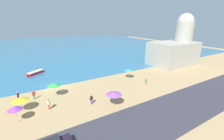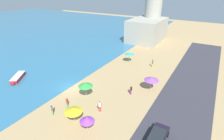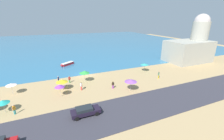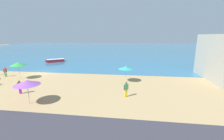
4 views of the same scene
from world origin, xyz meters
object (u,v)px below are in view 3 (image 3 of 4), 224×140
object	(u,v)px
beach_umbrella_1	(62,81)
parked_car_1	(85,111)
bather_4	(69,79)
harbor_fortress	(192,46)
bather_3	(14,109)
bather_0	(113,85)
beach_umbrella_7	(131,81)
beach_umbrella_0	(11,84)
beach_umbrella_3	(145,64)
beach_umbrella_5	(2,102)
bather_2	(58,79)
bather_1	(159,75)
skiff_nearshore	(67,64)
bather_5	(81,86)
beach_umbrella_2	(59,86)
beach_umbrella_4	(84,72)

from	to	relation	value
beach_umbrella_1	parked_car_1	xyz separation A→B (m)	(2.23, -10.15, -1.19)
bather_4	harbor_fortress	size ratio (longest dim) A/B	0.11
bather_3	bather_0	bearing A→B (deg)	7.31
beach_umbrella_1	beach_umbrella_7	bearing A→B (deg)	-24.84
beach_umbrella_0	parked_car_1	distance (m)	16.34
beach_umbrella_3	beach_umbrella_5	distance (m)	31.43
beach_umbrella_7	parked_car_1	distance (m)	11.20
bather_2	bather_4	xyz separation A→B (m)	(2.31, -0.53, -0.07)
beach_umbrella_1	harbor_fortress	world-z (taller)	harbor_fortress
beach_umbrella_0	beach_umbrella_3	size ratio (longest dim) A/B	0.99
beach_umbrella_7	bather_1	distance (m)	9.98
beach_umbrella_0	bather_0	size ratio (longest dim) A/B	1.45
beach_umbrella_7	skiff_nearshore	size ratio (longest dim) A/B	0.58
beach_umbrella_3	parked_car_1	size ratio (longest dim) A/B	0.55
bather_5	parked_car_1	distance (m)	8.66
beach_umbrella_5	parked_car_1	xyz separation A→B (m)	(11.23, -5.60, -1.11)
beach_umbrella_2	parked_car_1	distance (m)	8.13
beach_umbrella_0	beach_umbrella_7	xyz separation A→B (m)	(21.34, -7.48, 0.12)
beach_umbrella_7	bather_5	xyz separation A→B (m)	(-8.96, 4.17, -1.22)
beach_umbrella_5	bather_5	world-z (taller)	beach_umbrella_5
bather_5	beach_umbrella_1	bearing A→B (deg)	155.50
beach_umbrella_1	beach_umbrella_7	xyz separation A→B (m)	(12.43, -5.76, 0.22)
bather_4	bather_5	bearing A→B (deg)	-70.34
beach_umbrella_3	parked_car_1	world-z (taller)	beach_umbrella_3
beach_umbrella_2	beach_umbrella_1	bearing A→B (deg)	76.64
skiff_nearshore	bather_2	bearing A→B (deg)	-105.26
bather_4	parked_car_1	size ratio (longest dim) A/B	0.39
beach_umbrella_7	bather_2	world-z (taller)	beach_umbrella_7
beach_umbrella_4	bather_3	world-z (taller)	beach_umbrella_4
bather_2	bather_5	distance (m)	6.48
bather_1	bather_3	distance (m)	29.53
beach_umbrella_4	bather_4	size ratio (longest dim) A/B	1.65
bather_5	beach_umbrella_7	bearing A→B (deg)	-24.98
bather_4	bather_3	bearing A→B (deg)	-137.15
beach_umbrella_5	bather_4	bearing A→B (deg)	34.99
bather_0	skiff_nearshore	size ratio (longest dim) A/B	0.37
beach_umbrella_2	harbor_fortress	size ratio (longest dim) A/B	0.17
bather_1	parked_car_1	size ratio (longest dim) A/B	0.41
beach_umbrella_0	bather_2	bearing A→B (deg)	12.21
parked_car_1	harbor_fortress	size ratio (longest dim) A/B	0.28
beach_umbrella_5	skiff_nearshore	size ratio (longest dim) A/B	0.51
beach_umbrella_5	bather_0	size ratio (longest dim) A/B	1.37
beach_umbrella_0	harbor_fortress	distance (m)	51.46
bather_0	bather_2	world-z (taller)	bather_2
bather_1	bather_2	size ratio (longest dim) A/B	0.98
beach_umbrella_2	beach_umbrella_5	size ratio (longest dim) A/B	1.14
beach_umbrella_1	beach_umbrella_2	xyz separation A→B (m)	(-0.64, -2.67, 0.19)
bather_3	parked_car_1	distance (m)	10.74
bather_0	bather_1	distance (m)	12.27
bather_2	bather_5	xyz separation A→B (m)	(3.95, -5.13, -0.02)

